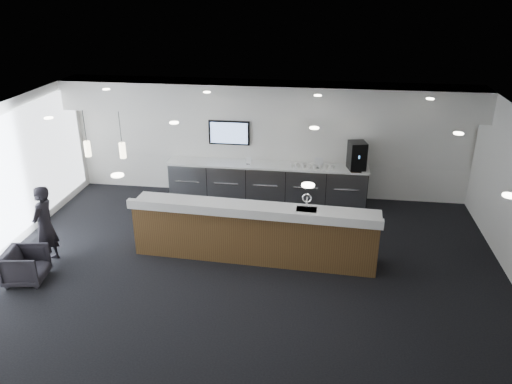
# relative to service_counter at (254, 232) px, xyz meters

# --- Properties ---
(ground) EXTENTS (10.00, 10.00, 0.00)m
(ground) POSITION_rel_service_counter_xyz_m (-0.09, -0.68, -0.58)
(ground) COLOR black
(ground) RESTS_ON ground
(ceiling) EXTENTS (10.00, 8.00, 0.02)m
(ceiling) POSITION_rel_service_counter_xyz_m (-0.09, -0.68, 2.42)
(ceiling) COLOR black
(ceiling) RESTS_ON back_wall
(back_wall) EXTENTS (10.00, 0.02, 3.00)m
(back_wall) POSITION_rel_service_counter_xyz_m (-0.09, 3.32, 0.92)
(back_wall) COLOR white
(back_wall) RESTS_ON ground
(soffit_bulkhead) EXTENTS (10.00, 0.90, 0.70)m
(soffit_bulkhead) POSITION_rel_service_counter_xyz_m (-0.09, 2.87, 2.07)
(soffit_bulkhead) COLOR white
(soffit_bulkhead) RESTS_ON back_wall
(alcove_panel) EXTENTS (9.80, 0.06, 1.40)m
(alcove_panel) POSITION_rel_service_counter_xyz_m (-0.09, 3.29, 1.02)
(alcove_panel) COLOR white
(alcove_panel) RESTS_ON back_wall
(back_credenza) EXTENTS (5.06, 0.66, 0.95)m
(back_credenza) POSITION_rel_service_counter_xyz_m (-0.09, 2.96, -0.10)
(back_credenza) COLOR gray
(back_credenza) RESTS_ON ground
(wall_tv) EXTENTS (1.05, 0.08, 0.62)m
(wall_tv) POSITION_rel_service_counter_xyz_m (-1.09, 3.23, 1.07)
(wall_tv) COLOR black
(wall_tv) RESTS_ON back_wall
(pendant_left) EXTENTS (0.12, 0.12, 0.30)m
(pendant_left) POSITION_rel_service_counter_xyz_m (-2.49, 0.12, 1.67)
(pendant_left) COLOR #FFF2C6
(pendant_left) RESTS_ON ceiling
(pendant_right) EXTENTS (0.12, 0.12, 0.30)m
(pendant_right) POSITION_rel_service_counter_xyz_m (-3.19, 0.12, 1.67)
(pendant_right) COLOR #FFF2C6
(pendant_right) RESTS_ON ceiling
(ceiling_can_lights) EXTENTS (7.00, 5.00, 0.02)m
(ceiling_can_lights) POSITION_rel_service_counter_xyz_m (-0.09, -0.68, 2.39)
(ceiling_can_lights) COLOR silver
(ceiling_can_lights) RESTS_ON ceiling
(service_counter) EXTENTS (4.96, 1.07, 1.49)m
(service_counter) POSITION_rel_service_counter_xyz_m (0.00, 0.00, 0.00)
(service_counter) COLOR brown
(service_counter) RESTS_ON ground
(coffee_machine) EXTENTS (0.48, 0.56, 0.68)m
(coffee_machine) POSITION_rel_service_counter_xyz_m (2.11, 2.93, 0.71)
(coffee_machine) COLOR black
(coffee_machine) RESTS_ON back_credenza
(info_sign_left) EXTENTS (0.14, 0.05, 0.19)m
(info_sign_left) POSITION_rel_service_counter_xyz_m (-0.54, 2.90, 0.47)
(info_sign_left) COLOR white
(info_sign_left) RESTS_ON back_credenza
(info_sign_right) EXTENTS (0.20, 0.02, 0.27)m
(info_sign_right) POSITION_rel_service_counter_xyz_m (1.20, 2.86, 0.51)
(info_sign_right) COLOR white
(info_sign_right) RESTS_ON back_credenza
(armchair) EXTENTS (0.81, 0.80, 0.65)m
(armchair) POSITION_rel_service_counter_xyz_m (-4.10, -1.42, -0.25)
(armchair) COLOR black
(armchair) RESTS_ON ground
(lounge_guest) EXTENTS (0.41, 0.61, 1.63)m
(lounge_guest) POSITION_rel_service_counter_xyz_m (-4.03, -0.73, 0.24)
(lounge_guest) COLOR black
(lounge_guest) RESTS_ON ground
(cup_0) EXTENTS (0.11, 0.11, 0.10)m
(cup_0) POSITION_rel_service_counter_xyz_m (1.54, 2.82, 0.43)
(cup_0) COLOR white
(cup_0) RESTS_ON back_credenza
(cup_1) EXTENTS (0.16, 0.16, 0.10)m
(cup_1) POSITION_rel_service_counter_xyz_m (1.40, 2.82, 0.43)
(cup_1) COLOR white
(cup_1) RESTS_ON back_credenza
(cup_2) EXTENTS (0.14, 0.14, 0.10)m
(cup_2) POSITION_rel_service_counter_xyz_m (1.26, 2.82, 0.43)
(cup_2) COLOR white
(cup_2) RESTS_ON back_credenza
(cup_3) EXTENTS (0.14, 0.14, 0.10)m
(cup_3) POSITION_rel_service_counter_xyz_m (1.12, 2.82, 0.43)
(cup_3) COLOR white
(cup_3) RESTS_ON back_credenza
(cup_4) EXTENTS (0.15, 0.15, 0.10)m
(cup_4) POSITION_rel_service_counter_xyz_m (0.98, 2.82, 0.43)
(cup_4) COLOR white
(cup_4) RESTS_ON back_credenza
(cup_5) EXTENTS (0.12, 0.12, 0.10)m
(cup_5) POSITION_rel_service_counter_xyz_m (0.84, 2.82, 0.43)
(cup_5) COLOR white
(cup_5) RESTS_ON back_credenza
(cup_6) EXTENTS (0.16, 0.16, 0.10)m
(cup_6) POSITION_rel_service_counter_xyz_m (0.70, 2.82, 0.43)
(cup_6) COLOR white
(cup_6) RESTS_ON back_credenza
(cup_7) EXTENTS (0.13, 0.13, 0.10)m
(cup_7) POSITION_rel_service_counter_xyz_m (0.56, 2.82, 0.43)
(cup_7) COLOR white
(cup_7) RESTS_ON back_credenza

